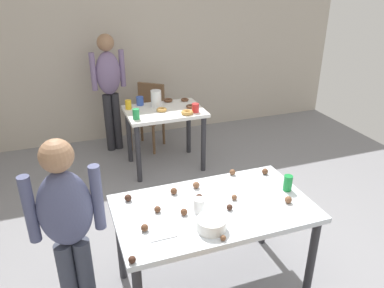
% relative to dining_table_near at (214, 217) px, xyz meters
% --- Properties ---
extents(ground_plane, '(6.40, 6.40, 0.00)m').
position_rel_dining_table_near_xyz_m(ground_plane, '(0.11, 0.03, -0.66)').
color(ground_plane, gray).
extents(wall_back, '(6.40, 0.10, 2.60)m').
position_rel_dining_table_near_xyz_m(wall_back, '(0.11, 3.23, 0.64)').
color(wall_back, '#BCB2A3').
rests_on(wall_back, ground_plane).
extents(dining_table_near, '(1.38, 0.79, 0.75)m').
position_rel_dining_table_near_xyz_m(dining_table_near, '(0.00, 0.00, 0.00)').
color(dining_table_near, silver).
rests_on(dining_table_near, ground_plane).
extents(dining_table_far, '(0.92, 0.66, 0.75)m').
position_rel_dining_table_near_xyz_m(dining_table_far, '(0.22, 2.05, -0.04)').
color(dining_table_far, white).
rests_on(dining_table_far, ground_plane).
extents(chair_far_table, '(0.56, 0.56, 0.87)m').
position_rel_dining_table_near_xyz_m(chair_far_table, '(0.19, 2.73, -0.16)').
color(chair_far_table, brown).
rests_on(chair_far_table, ground_plane).
extents(person_girl_near, '(0.45, 0.20, 1.42)m').
position_rel_dining_table_near_xyz_m(person_girl_near, '(-0.97, -0.03, 0.19)').
color(person_girl_near, '#383D4C').
rests_on(person_girl_near, ground_plane).
extents(person_adult_far, '(0.46, 0.25, 1.55)m').
position_rel_dining_table_near_xyz_m(person_adult_far, '(-0.30, 2.77, 0.28)').
color(person_adult_far, '#28282D').
rests_on(person_adult_far, ground_plane).
extents(mixing_bowl, '(0.19, 0.19, 0.08)m').
position_rel_dining_table_near_xyz_m(mixing_bowl, '(-0.12, -0.23, 0.13)').
color(mixing_bowl, white).
rests_on(mixing_bowl, dining_table_near).
extents(soda_can, '(0.07, 0.07, 0.12)m').
position_rel_dining_table_near_xyz_m(soda_can, '(0.60, 0.01, 0.15)').
color(soda_can, '#198438').
rests_on(soda_can, dining_table_near).
extents(fork_near, '(0.17, 0.02, 0.01)m').
position_rel_dining_table_near_xyz_m(fork_near, '(-0.43, -0.22, 0.09)').
color(fork_near, silver).
rests_on(fork_near, dining_table_near).
extents(cup_near_0, '(0.08, 0.08, 0.10)m').
position_rel_dining_table_near_xyz_m(cup_near_0, '(-0.12, -0.03, 0.14)').
color(cup_near_0, white).
rests_on(cup_near_0, dining_table_near).
extents(cake_ball_0, '(0.05, 0.05, 0.05)m').
position_rel_dining_table_near_xyz_m(cake_ball_0, '(-0.55, 0.27, 0.12)').
color(cake_ball_0, '#3D2319').
rests_on(cake_ball_0, dining_table_near).
extents(cake_ball_1, '(0.05, 0.05, 0.05)m').
position_rel_dining_table_near_xyz_m(cake_ball_1, '(-0.52, -0.10, 0.11)').
color(cake_ball_1, brown).
rests_on(cake_ball_1, dining_table_near).
extents(cake_ball_2, '(0.04, 0.04, 0.04)m').
position_rel_dining_table_near_xyz_m(cake_ball_2, '(0.17, 0.02, 0.11)').
color(cake_ball_2, brown).
rests_on(cake_ball_2, dining_table_near).
extents(cake_ball_3, '(0.05, 0.05, 0.05)m').
position_rel_dining_table_near_xyz_m(cake_ball_3, '(-0.03, 0.27, 0.12)').
color(cake_ball_3, brown).
rests_on(cake_ball_3, dining_table_near).
extents(cake_ball_4, '(0.05, 0.05, 0.05)m').
position_rel_dining_table_near_xyz_m(cake_ball_4, '(-0.23, -0.03, 0.11)').
color(cake_ball_4, brown).
rests_on(cake_ball_4, dining_table_near).
extents(cake_ball_5, '(0.05, 0.05, 0.05)m').
position_rel_dining_table_near_xyz_m(cake_ball_5, '(-0.07, 0.11, 0.12)').
color(cake_ball_5, '#3D2319').
rests_on(cake_ball_5, dining_table_near).
extents(cake_ball_6, '(0.05, 0.05, 0.05)m').
position_rel_dining_table_near_xyz_m(cake_ball_6, '(0.51, -0.14, 0.12)').
color(cake_ball_6, brown).
rests_on(cake_ball_6, dining_table_near).
extents(cake_ball_7, '(0.05, 0.05, 0.05)m').
position_rel_dining_table_near_xyz_m(cake_ball_7, '(0.31, 0.36, 0.11)').
color(cake_ball_7, brown).
rests_on(cake_ball_7, dining_table_near).
extents(cake_ball_8, '(0.04, 0.04, 0.04)m').
position_rel_dining_table_near_xyz_m(cake_ball_8, '(-0.65, -0.36, 0.11)').
color(cake_ball_8, '#3D2319').
rests_on(cake_ball_8, dining_table_near).
extents(cake_ball_9, '(0.05, 0.05, 0.05)m').
position_rel_dining_table_near_xyz_m(cake_ball_9, '(-0.39, 0.07, 0.11)').
color(cake_ball_9, brown).
rests_on(cake_ball_9, dining_table_near).
extents(cake_ball_10, '(0.04, 0.04, 0.04)m').
position_rel_dining_table_near_xyz_m(cake_ball_10, '(0.09, -0.08, 0.11)').
color(cake_ball_10, '#3D2319').
rests_on(cake_ball_10, dining_table_near).
extents(cake_ball_11, '(0.04, 0.04, 0.04)m').
position_rel_dining_table_near_xyz_m(cake_ball_11, '(-0.09, -0.36, 0.11)').
color(cake_ball_11, brown).
rests_on(cake_ball_11, dining_table_near).
extents(cake_ball_12, '(0.05, 0.05, 0.05)m').
position_rel_dining_table_near_xyz_m(cake_ball_12, '(0.57, 0.28, 0.12)').
color(cake_ball_12, brown).
rests_on(cake_ball_12, dining_table_near).
extents(cake_ball_13, '(0.05, 0.05, 0.05)m').
position_rel_dining_table_near_xyz_m(cake_ball_13, '(-0.22, 0.25, 0.12)').
color(cake_ball_13, brown).
rests_on(cake_ball_13, dining_table_near).
extents(pitcher_far, '(0.13, 0.13, 0.20)m').
position_rel_dining_table_near_xyz_m(pitcher_far, '(0.16, 2.19, 0.19)').
color(pitcher_far, white).
rests_on(pitcher_far, dining_table_far).
extents(cup_far_0, '(0.09, 0.09, 0.11)m').
position_rel_dining_table_near_xyz_m(cup_far_0, '(-0.01, 2.32, 0.14)').
color(cup_far_0, '#3351B2').
rests_on(cup_far_0, dining_table_far).
extents(cup_far_1, '(0.08, 0.08, 0.10)m').
position_rel_dining_table_near_xyz_m(cup_far_1, '(0.54, 1.85, 0.14)').
color(cup_far_1, red).
rests_on(cup_far_1, dining_table_far).
extents(cup_far_2, '(0.08, 0.08, 0.12)m').
position_rel_dining_table_near_xyz_m(cup_far_2, '(-0.15, 1.86, 0.15)').
color(cup_far_2, green).
rests_on(cup_far_2, dining_table_far).
extents(cup_far_3, '(0.07, 0.07, 0.11)m').
position_rel_dining_table_near_xyz_m(cup_far_3, '(-0.17, 2.22, 0.15)').
color(cup_far_3, yellow).
rests_on(cup_far_3, dining_table_far).
extents(donut_far_0, '(0.10, 0.10, 0.03)m').
position_rel_dining_table_near_xyz_m(donut_far_0, '(0.56, 2.29, 0.11)').
color(donut_far_0, brown).
rests_on(donut_far_0, dining_table_far).
extents(donut_far_1, '(0.11, 0.11, 0.03)m').
position_rel_dining_table_near_xyz_m(donut_far_1, '(0.54, 2.02, 0.11)').
color(donut_far_1, brown).
rests_on(donut_far_1, dining_table_far).
extents(donut_far_2, '(0.11, 0.11, 0.03)m').
position_rel_dining_table_near_xyz_m(donut_far_2, '(0.35, 2.33, 0.11)').
color(donut_far_2, brown).
rests_on(donut_far_2, dining_table_far).
extents(donut_far_3, '(0.14, 0.14, 0.04)m').
position_rel_dining_table_near_xyz_m(donut_far_3, '(0.43, 1.82, 0.11)').
color(donut_far_3, gold).
rests_on(donut_far_3, dining_table_far).
extents(donut_far_4, '(0.12, 0.12, 0.04)m').
position_rel_dining_table_near_xyz_m(donut_far_4, '(0.18, 2.02, 0.11)').
color(donut_far_4, gold).
rests_on(donut_far_4, dining_table_far).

